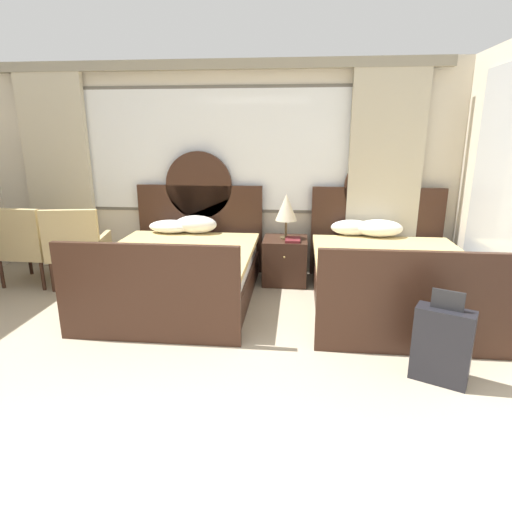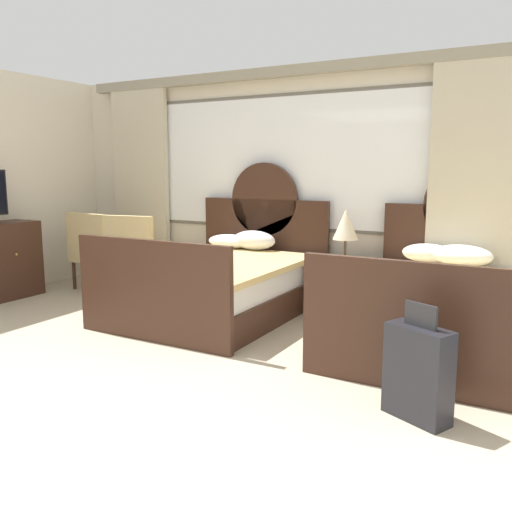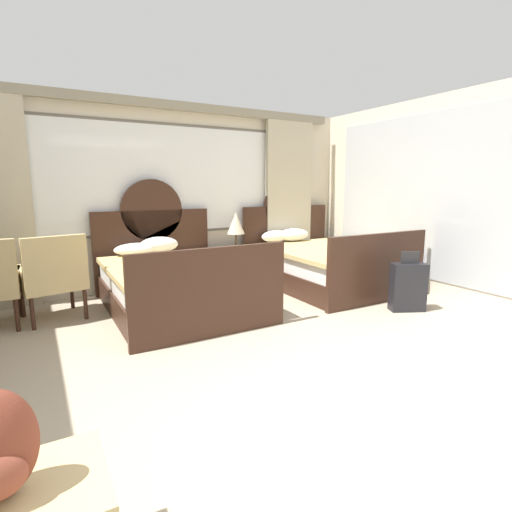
{
  "view_description": "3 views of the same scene",
  "coord_description": "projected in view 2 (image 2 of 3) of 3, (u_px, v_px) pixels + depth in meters",
  "views": [
    {
      "loc": [
        1.09,
        -1.25,
        1.83
      ],
      "look_at": [
        0.73,
        2.31,
        0.79
      ],
      "focal_mm": 30.05,
      "sensor_mm": 36.0,
      "label": 1
    },
    {
      "loc": [
        2.83,
        -1.46,
        1.53
      ],
      "look_at": [
        0.65,
        2.48,
        0.8
      ],
      "focal_mm": 37.78,
      "sensor_mm": 36.0,
      "label": 2
    },
    {
      "loc": [
        -1.7,
        -1.31,
        1.52
      ],
      "look_at": [
        0.45,
        2.45,
        0.73
      ],
      "focal_mm": 27.39,
      "sensor_mm": 36.0,
      "label": 3
    }
  ],
  "objects": [
    {
      "name": "armchair_by_window_left",
      "position": [
        137.0,
        252.0,
        6.55
      ],
      "size": [
        0.74,
        0.74,
        0.98
      ],
      "color": "tan",
      "rests_on": "ground_plane"
    },
    {
      "name": "armchair_by_window_centre",
      "position": [
        98.0,
        249.0,
        6.85
      ],
      "size": [
        0.66,
        0.66,
        0.98
      ],
      "color": "tan",
      "rests_on": "ground_plane"
    },
    {
      "name": "bed_near_mirror",
      "position": [
        445.0,
        308.0,
        4.63
      ],
      "size": [
        1.67,
        2.18,
        1.6
      ],
      "color": "#382116",
      "rests_on": "ground_plane"
    },
    {
      "name": "bed_near_window",
      "position": [
        219.0,
        281.0,
        5.73
      ],
      "size": [
        1.67,
        2.18,
        1.6
      ],
      "color": "#382116",
      "rests_on": "ground_plane"
    },
    {
      "name": "book_on_nightstand",
      "position": [
        349.0,
        262.0,
        5.56
      ],
      "size": [
        0.18,
        0.26,
        0.03
      ],
      "color": "maroon",
      "rests_on": "nightstand_between_beds"
    },
    {
      "name": "suitcase_on_floor",
      "position": [
        418.0,
        373.0,
        3.29
      ],
      "size": [
        0.45,
        0.34,
        0.73
      ],
      "color": "black",
      "rests_on": "ground_plane"
    },
    {
      "name": "table_lamp_on_nightstand",
      "position": [
        346.0,
        225.0,
        5.64
      ],
      "size": [
        0.27,
        0.27,
        0.55
      ],
      "color": "brown",
      "rests_on": "nightstand_between_beds"
    },
    {
      "name": "nightstand_between_beds",
      "position": [
        343.0,
        287.0,
        5.75
      ],
      "size": [
        0.54,
        0.57,
        0.56
      ],
      "color": "#382116",
      "rests_on": "ground_plane"
    },
    {
      "name": "wall_back_window",
      "position": [
        285.0,
        178.0,
        6.4
      ],
      "size": [
        6.16,
        0.22,
        2.7
      ],
      "color": "beige",
      "rests_on": "ground_plane"
    }
  ]
}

